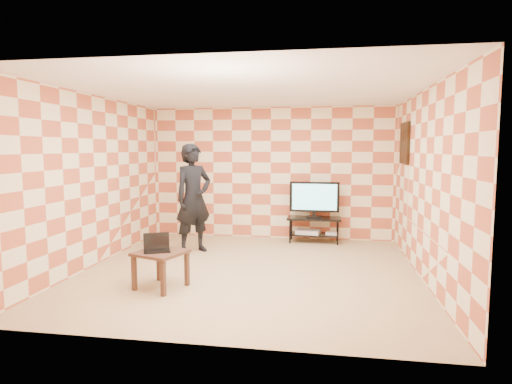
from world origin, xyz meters
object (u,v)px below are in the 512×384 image
at_px(tv, 314,198).
at_px(person, 193,198).
at_px(side_table, 161,258).
at_px(tv_stand, 314,224).

xyz_separation_m(tv, person, (-2.11, -1.14, 0.08)).
bearing_deg(side_table, tv_stand, 58.36).
height_order(side_table, person, person).
bearing_deg(side_table, tv, 58.34).
distance_m(tv, person, 2.40).
relative_size(tv_stand, tv, 1.07).
xyz_separation_m(tv_stand, person, (-2.11, -1.14, 0.61)).
bearing_deg(person, tv, -21.01).
bearing_deg(tv, side_table, -121.66).
height_order(tv_stand, person, person).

